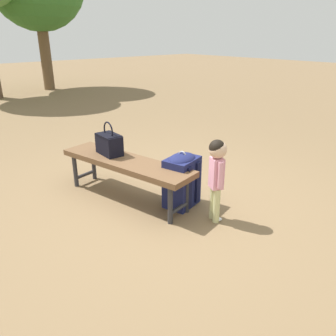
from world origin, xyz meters
TOP-DOWN VIEW (x-y plane):
  - ground_plane at (0.00, 0.00)m, footprint 40.00×40.00m
  - park_bench at (-0.43, -0.19)m, footprint 1.65×0.69m
  - handbag at (-0.70, -0.21)m, footprint 0.33×0.20m
  - child_standing at (0.52, 0.17)m, footprint 0.20×0.17m
  - backpack_large at (0.08, 0.15)m, footprint 0.37×0.41m

SIDE VIEW (x-z plane):
  - ground_plane at x=0.00m, z-range 0.00..0.00m
  - backpack_large at x=0.08m, z-range 0.00..0.60m
  - park_bench at x=-0.43m, z-range 0.17..0.62m
  - child_standing at x=0.52m, z-range 0.13..0.95m
  - handbag at x=-0.70m, z-range 0.39..0.76m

